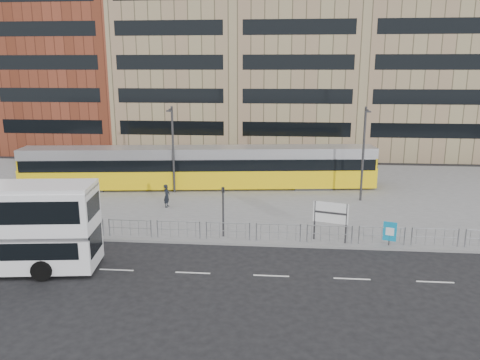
# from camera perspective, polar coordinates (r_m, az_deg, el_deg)

# --- Properties ---
(ground) EXTENTS (120.00, 120.00, 0.00)m
(ground) POSITION_cam_1_polar(r_m,az_deg,el_deg) (27.82, -0.14, -7.97)
(ground) COLOR black
(ground) RESTS_ON ground
(plaza) EXTENTS (64.00, 24.00, 0.15)m
(plaza) POSITION_cam_1_polar(r_m,az_deg,el_deg) (39.18, 1.45, -1.46)
(plaza) COLOR slate
(plaza) RESTS_ON ground
(kerb) EXTENTS (64.00, 0.25, 0.17)m
(kerb) POSITION_cam_1_polar(r_m,az_deg,el_deg) (27.84, -0.13, -7.79)
(kerb) COLOR gray
(kerb) RESTS_ON ground
(building_row) EXTENTS (70.40, 18.40, 31.20)m
(building_row) POSITION_cam_1_polar(r_m,az_deg,el_deg) (60.13, 4.46, 16.05)
(building_row) COLOR brown
(building_row) RESTS_ON ground
(pedestrian_barrier) EXTENTS (32.07, 0.07, 1.10)m
(pedestrian_barrier) POSITION_cam_1_polar(r_m,az_deg,el_deg) (27.85, 4.08, -5.83)
(pedestrian_barrier) COLOR #93959B
(pedestrian_barrier) RESTS_ON plaza
(road_markings) EXTENTS (62.00, 0.12, 0.01)m
(road_markings) POSITION_cam_1_polar(r_m,az_deg,el_deg) (24.08, 1.40, -11.50)
(road_markings) COLOR white
(road_markings) RESTS_ON ground
(tram) EXTENTS (29.98, 6.34, 3.52)m
(tram) POSITION_cam_1_polar(r_m,az_deg,el_deg) (40.08, -4.93, 1.54)
(tram) COLOR yellow
(tram) RESTS_ON plaza
(station_sign) EXTENTS (2.01, 0.66, 2.38)m
(station_sign) POSITION_cam_1_polar(r_m,az_deg,el_deg) (28.04, 10.98, -4.16)
(station_sign) COLOR #2D2D30
(station_sign) RESTS_ON plaza
(ad_panel) EXTENTS (0.73, 0.30, 1.42)m
(ad_panel) POSITION_cam_1_polar(r_m,az_deg,el_deg) (28.48, 17.79, -6.03)
(ad_panel) COLOR #2D2D30
(ad_panel) RESTS_ON plaza
(pedestrian) EXTENTS (0.48, 0.67, 1.71)m
(pedestrian) POSITION_cam_1_polar(r_m,az_deg,el_deg) (34.92, -8.92, -1.91)
(pedestrian) COLOR black
(pedestrian) RESTS_ON plaza
(traffic_light_west) EXTENTS (0.23, 0.25, 3.10)m
(traffic_light_west) POSITION_cam_1_polar(r_m,az_deg,el_deg) (28.22, -2.07, -3.10)
(traffic_light_west) COLOR #2D2D30
(traffic_light_west) RESTS_ON plaza
(lamp_post_west) EXTENTS (0.45, 1.04, 7.08)m
(lamp_post_west) POSITION_cam_1_polar(r_m,az_deg,el_deg) (38.26, -8.19, 4.14)
(lamp_post_west) COLOR #2D2D30
(lamp_post_west) RESTS_ON plaza
(lamp_post_east) EXTENTS (0.45, 1.04, 7.24)m
(lamp_post_east) POSITION_cam_1_polar(r_m,az_deg,el_deg) (36.70, 14.83, 3.56)
(lamp_post_east) COLOR #2D2D30
(lamp_post_east) RESTS_ON plaza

